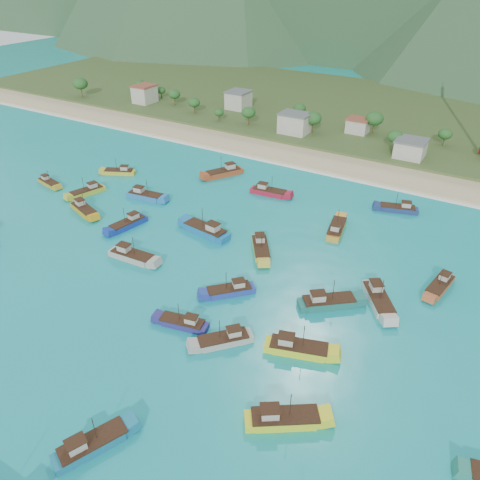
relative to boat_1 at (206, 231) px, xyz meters
The scene contains 28 objects.
ground 24.84m from the boat_1, 55.05° to the right, with size 600.00×600.00×0.00m, color #0D8B91.
beach 60.36m from the boat_1, 76.37° to the left, with size 400.00×18.00×1.20m, color beige.
land 120.50m from the boat_1, 83.22° to the left, with size 400.00×110.00×2.40m, color #385123.
surf_line 51.17m from the boat_1, 73.86° to the left, with size 400.00×2.50×0.08m, color white.
village 86.48m from the boat_1, 73.09° to the left, with size 218.38×28.82×7.12m.
vegetation 82.73m from the boat_1, 85.74° to the left, with size 273.25×25.76×8.88m.
boat_1 is the anchor object (origin of this frame).
boat_2 51.44m from the boat_1, 44.03° to the left, with size 10.30×5.68×5.84m.
boat_5 19.22m from the boat_1, 114.63° to the right, with size 11.14×3.86×6.49m.
boat_6 27.43m from the boat_1, 83.94° to the left, with size 10.74×4.15×6.19m.
boat_8 55.54m from the boat_1, 44.20° to the right, with size 10.92×8.77×6.48m.
boat_10 43.37m from the boat_1, 34.81° to the right, with size 11.42×6.34×6.47m.
boat_13 31.83m from the boat_1, 32.69° to the left, with size 5.00×11.11×6.33m.
boat_14 36.99m from the boat_1, 16.57° to the right, with size 10.75×9.56×6.59m.
boat_15 37.69m from the boat_1, 50.99° to the right, with size 8.79×9.17×5.80m.
boat_16 26.59m from the boat_1, 163.47° to the left, with size 11.01×4.44×6.33m.
boat_17 58.98m from the boat_1, 71.14° to the right, with size 6.97×10.72×6.13m.
boat_18 20.05m from the boat_1, 160.12° to the right, with size 4.85×10.50×5.98m.
boat_20 24.11m from the boat_1, 44.36° to the right, with size 8.88×9.00×5.77m.
boat_21 41.51m from the boat_1, behind, with size 5.71×10.41×5.90m.
boat_23 55.96m from the boat_1, behind, with size 9.15×4.37×5.20m.
boat_24 43.80m from the boat_1, ahead, with size 9.07×11.12×6.63m.
boat_25 15.12m from the boat_1, ahead, with size 8.70×10.70×6.37m.
boat_28 46.55m from the boat_1, 159.24° to the left, with size 9.73×6.62×5.59m.
boat_29 53.40m from the boat_1, ahead, with size 4.52×9.97×5.68m.
boat_30 34.67m from the boat_1, 168.18° to the right, with size 10.80×6.22×6.12m.
boat_31 32.95m from the boat_1, 63.09° to the right, with size 9.53×4.60×5.41m.
boat_32 35.54m from the boat_1, 115.29° to the left, with size 8.90×11.77×6.88m.
Camera 1 is at (42.63, -59.41, 58.18)m, focal length 35.00 mm.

